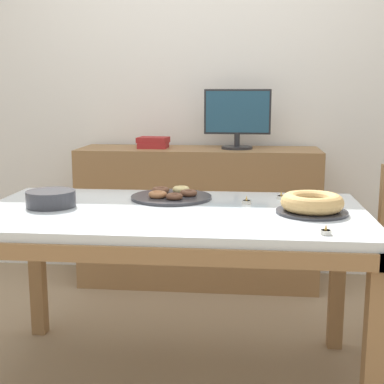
% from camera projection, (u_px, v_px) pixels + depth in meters
% --- Properties ---
extents(ground_plane, '(12.00, 12.00, 0.00)m').
position_uv_depth(ground_plane, '(173.00, 378.00, 2.39)').
color(ground_plane, '#997F60').
extents(wall_back, '(8.00, 0.10, 2.60)m').
position_uv_depth(wall_back, '(203.00, 87.00, 3.68)').
color(wall_back, white).
rests_on(wall_back, ground).
extents(dining_table, '(1.66, 0.91, 0.78)m').
position_uv_depth(dining_table, '(172.00, 231.00, 2.27)').
color(dining_table, silver).
rests_on(dining_table, ground).
extents(sideboard, '(1.56, 0.44, 0.90)m').
position_uv_depth(sideboard, '(199.00, 216.00, 3.55)').
color(sideboard, olive).
rests_on(sideboard, ground).
extents(computer_monitor, '(0.42, 0.20, 0.38)m').
position_uv_depth(computer_monitor, '(237.00, 119.00, 3.40)').
color(computer_monitor, '#262628').
rests_on(computer_monitor, sideboard).
extents(book_stack, '(0.21, 0.17, 0.07)m').
position_uv_depth(book_stack, '(153.00, 143.00, 3.49)').
color(book_stack, maroon).
rests_on(book_stack, sideboard).
extents(cake_chocolate_round, '(0.29, 0.29, 0.08)m').
position_uv_depth(cake_chocolate_round, '(312.00, 204.00, 2.16)').
color(cake_chocolate_round, '#333338').
rests_on(cake_chocolate_round, dining_table).
extents(pastry_platter, '(0.37, 0.37, 0.04)m').
position_uv_depth(pastry_platter, '(171.00, 196.00, 2.48)').
color(pastry_platter, '#333338').
rests_on(pastry_platter, dining_table).
extents(plate_stack, '(0.21, 0.21, 0.07)m').
position_uv_depth(plate_stack, '(51.00, 199.00, 2.30)').
color(plate_stack, '#333338').
rests_on(plate_stack, dining_table).
extents(tealight_near_front, '(0.04, 0.04, 0.04)m').
position_uv_depth(tealight_near_front, '(247.00, 202.00, 2.36)').
color(tealight_near_front, silver).
rests_on(tealight_near_front, dining_table).
extents(tealight_near_cakes, '(0.04, 0.04, 0.04)m').
position_uv_depth(tealight_near_cakes, '(326.00, 232.00, 1.85)').
color(tealight_near_cakes, silver).
rests_on(tealight_near_cakes, dining_table).
extents(tealight_centre, '(0.04, 0.04, 0.04)m').
position_uv_depth(tealight_centre, '(30.00, 195.00, 2.50)').
color(tealight_centre, silver).
rests_on(tealight_centre, dining_table).
extents(tealight_left_edge, '(0.04, 0.04, 0.04)m').
position_uv_depth(tealight_left_edge, '(281.00, 197.00, 2.46)').
color(tealight_left_edge, silver).
rests_on(tealight_left_edge, dining_table).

